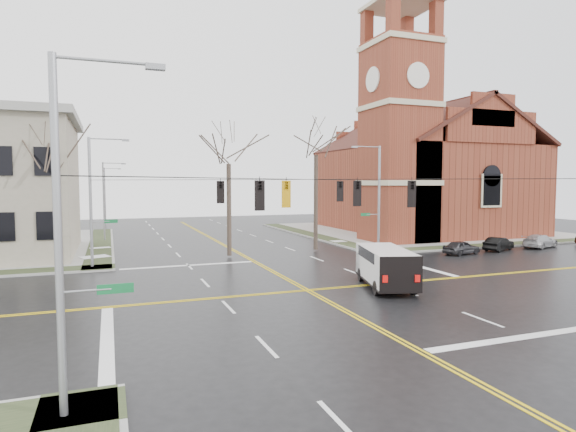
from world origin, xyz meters
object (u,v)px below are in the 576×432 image
object	(u,v)px
church	(417,163)
streetlight_north_a	(105,198)
cargo_van	(385,264)
tree_nw_near	(229,158)
tree_ne	(316,148)
signal_pole_sw	(66,226)
signal_pole_ne	(377,195)
parked_car_b	(499,244)
signal_pole_nw	(93,198)
parked_car_c	(540,241)
streetlight_north_b	(106,194)
tree_nw_far	(47,164)
parked_car_a	(461,247)

from	to	relation	value
church	streetlight_north_a	size ratio (longest dim) A/B	3.44
cargo_van	tree_nw_near	size ratio (longest dim) A/B	0.57
tree_ne	signal_pole_sw	bearing A→B (deg)	-125.21
signal_pole_ne	streetlight_north_a	distance (m)	27.48
church	streetlight_north_a	xyz separation A→B (m)	(-35.42, 3.22, -3.97)
parked_car_b	tree_ne	xyz separation A→B (m)	(-15.28, 5.43, 8.37)
signal_pole_ne	signal_pole_sw	distance (m)	32.28
signal_pole_ne	parked_car_b	world-z (taller)	signal_pole_ne
streetlight_north_a	parked_car_b	bearing A→B (deg)	-30.88
streetlight_north_a	church	bearing A→B (deg)	-5.19
signal_pole_nw	parked_car_c	distance (m)	38.69
cargo_van	tree_ne	size ratio (longest dim) A/B	0.50
signal_pole_sw	parked_car_c	distance (m)	43.59
streetlight_north_a	tree_ne	xyz separation A→B (m)	(17.29, -14.05, 4.50)
signal_pole_sw	streetlight_north_b	bearing A→B (deg)	89.36
signal_pole_sw	tree_nw_far	distance (m)	25.06
signal_pole_sw	cargo_van	world-z (taller)	signal_pole_sw
cargo_van	tree_nw_near	world-z (taller)	tree_nw_near
streetlight_north_a	parked_car_b	distance (m)	38.14
signal_pole_nw	parked_car_c	bearing A→B (deg)	-4.10
signal_pole_sw	parked_car_c	world-z (taller)	signal_pole_sw
parked_car_a	streetlight_north_a	bearing A→B (deg)	43.71
parked_car_c	tree_nw_far	xyz separation A→B (m)	(-41.38, 4.51, 6.71)
church	signal_pole_sw	distance (m)	51.29
signal_pole_ne	tree_nw_far	distance (m)	25.84
signal_pole_sw	parked_car_b	distance (m)	39.04
tree_nw_near	church	bearing A→B (deg)	24.06
streetlight_north_b	tree_nw_near	bearing A→B (deg)	-74.98
cargo_van	tree_nw_far	distance (m)	24.23
parked_car_b	parked_car_c	distance (m)	5.12
signal_pole_nw	streetlight_north_b	distance (m)	36.51
church	parked_car_b	distance (m)	18.27
signal_pole_nw	tree_nw_far	size ratio (longest dim) A/B	0.89
church	signal_pole_nw	world-z (taller)	church
parked_car_a	tree_nw_far	xyz separation A→B (m)	(-31.67, 5.37, 6.74)
signal_pole_sw	parked_car_b	bearing A→B (deg)	31.07
signal_pole_sw	parked_car_b	xyz separation A→B (m)	(33.23, 20.02, -4.34)
church	parked_car_c	distance (m)	17.98
signal_pole_nw	church	bearing A→B (deg)	20.21
parked_car_a	parked_car_c	distance (m)	9.74
cargo_van	signal_pole_nw	bearing A→B (deg)	159.10
signal_pole_sw	cargo_van	xyz separation A→B (m)	(15.92, 10.90, -3.63)
signal_pole_sw	signal_pole_nw	bearing A→B (deg)	90.00
parked_car_b	tree_nw_far	bearing A→B (deg)	59.69
signal_pole_ne	signal_pole_nw	bearing A→B (deg)	180.00
signal_pole_sw	tree_nw_near	distance (m)	26.78
signal_pole_nw	tree_ne	world-z (taller)	tree_ne
cargo_van	tree_nw_far	bearing A→B (deg)	160.15
parked_car_c	tree_nw_far	bearing A→B (deg)	65.90
streetlight_north_b	signal_pole_ne	bearing A→B (deg)	-58.95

